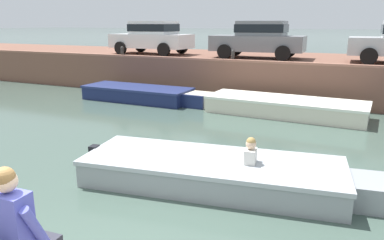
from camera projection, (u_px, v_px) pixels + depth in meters
ground_plane at (232, 150)px, 9.07m from camera, size 400.00×400.00×0.00m
far_quay_wall at (295, 75)px, 16.51m from camera, size 60.00×6.00×1.54m
far_wall_coping at (283, 63)px, 13.77m from camera, size 60.00×0.24×0.08m
boat_moored_west_navy at (142, 94)px, 14.74m from camera, size 5.21×1.62×0.55m
boat_moored_central_cream at (277, 106)px, 12.57m from camera, size 6.23×1.96×0.56m
motorboat_passing at (224, 173)px, 7.00m from camera, size 5.94×2.38×1.01m
car_leftmost_white at (152, 36)px, 17.89m from camera, size 3.91×1.99×1.54m
car_left_inner_grey at (259, 38)px, 15.80m from camera, size 3.94×2.02×1.54m
mooring_bollard_west at (122, 51)px, 16.73m from camera, size 0.15×0.15×0.45m
mooring_bollard_mid at (233, 55)px, 14.64m from camera, size 0.15×0.15×0.45m
person_seated_right at (16, 226)px, 3.40m from camera, size 0.55×0.54×0.97m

